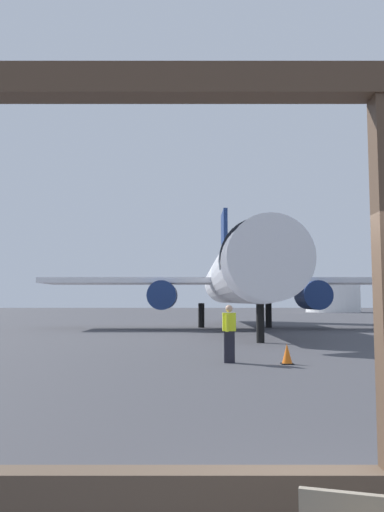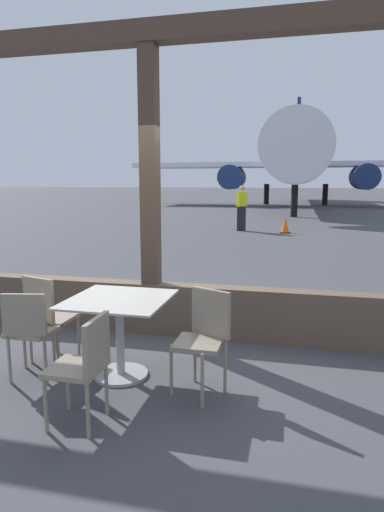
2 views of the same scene
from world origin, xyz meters
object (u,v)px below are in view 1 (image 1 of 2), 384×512
object	(u,v)px
ground_crew_worker	(227,333)
traffic_cone	(285,354)
airplane	(235,276)
fuel_storage_tank	(330,296)

from	to	relation	value
ground_crew_worker	traffic_cone	distance (m)	1.83
airplane	traffic_cone	distance (m)	19.79
ground_crew_worker	traffic_cone	xyz separation A→B (m)	(1.68, -0.36, -0.62)
airplane	traffic_cone	bearing A→B (deg)	-90.76
ground_crew_worker	fuel_storage_tank	bearing A→B (deg)	72.41
traffic_cone	fuel_storage_tank	bearing A→B (deg)	73.67
airplane	fuel_storage_tank	bearing A→B (deg)	68.58
airplane	traffic_cone	size ratio (longest dim) A/B	51.64
traffic_cone	fuel_storage_tank	size ratio (longest dim) A/B	0.06
ground_crew_worker	fuel_storage_tank	distance (m)	77.77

